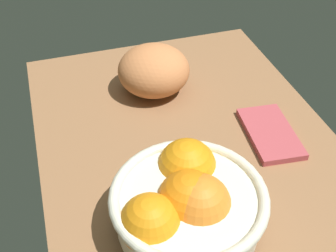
# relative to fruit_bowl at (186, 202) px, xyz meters

# --- Properties ---
(ground_plane) EXTENTS (0.68, 0.52, 0.03)m
(ground_plane) POSITION_rel_fruit_bowl_xyz_m (0.18, -0.07, -0.07)
(ground_plane) COLOR #8F623F
(fruit_bowl) EXTENTS (0.22, 0.22, 0.11)m
(fruit_bowl) POSITION_rel_fruit_bowl_xyz_m (0.00, 0.00, 0.00)
(fruit_bowl) COLOR silver
(fruit_bowl) RESTS_ON ground
(bread_loaf) EXTENTS (0.16, 0.17, 0.10)m
(bread_loaf) POSITION_rel_fruit_bowl_xyz_m (0.34, -0.05, -0.01)
(bread_loaf) COLOR #CB7B47
(bread_loaf) RESTS_ON ground
(napkin_folded) EXTENTS (0.15, 0.10, 0.01)m
(napkin_folded) POSITION_rel_fruit_bowl_xyz_m (0.14, -0.21, -0.05)
(napkin_folded) COLOR #B2454C
(napkin_folded) RESTS_ON ground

